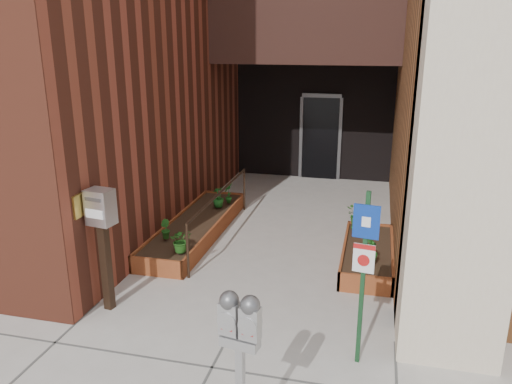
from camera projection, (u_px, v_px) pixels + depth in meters
The scene contains 14 objects.
ground at pixel (237, 321), 6.50m from camera, with size 80.00×80.00×0.00m, color #9E9991.
planter_left at pixel (196, 228), 9.32m from camera, with size 0.90×3.60×0.30m.
planter_right at pixel (368, 255), 8.14m from camera, with size 0.80×2.20×0.30m.
handrail at pixel (220, 199), 8.98m from camera, with size 0.04×3.34×0.90m.
parking_meter at pixel (240, 333), 4.07m from camera, with size 0.36×0.19×1.58m.
sign_post at pixel (364, 262), 5.31m from camera, with size 0.28×0.08×2.03m.
payment_dropbox at pixel (102, 224), 6.45m from camera, with size 0.37×0.30×1.69m.
shrub_left_a at pixel (181, 240), 7.82m from camera, with size 0.35×0.35×0.38m, color #215719.
shrub_left_b at pixel (165, 229), 8.36m from camera, with size 0.18×0.18×0.32m, color #1E5618.
shrub_left_c at pixel (218, 197), 9.92m from camera, with size 0.23×0.23×0.41m, color #1A5B1D.
shrub_left_d at pixel (228, 193), 10.16m from camera, with size 0.21×0.21×0.41m, color #195719.
shrub_right_a at pixel (371, 251), 7.47m from camera, with size 0.20×0.20×0.35m, color #185418.
shrub_right_b at pixel (355, 222), 8.62m from camera, with size 0.19×0.19×0.36m, color #1B5F21.
shrub_right_c at pixel (356, 216), 8.93m from camera, with size 0.32×0.32×0.35m, color #28611B.
Camera 1 is at (1.61, -5.49, 3.52)m, focal length 35.00 mm.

